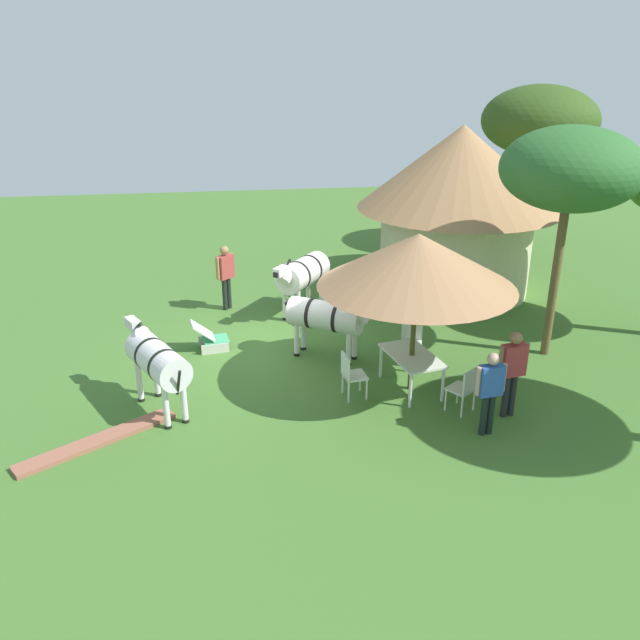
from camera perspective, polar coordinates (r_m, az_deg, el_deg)
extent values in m
plane|color=#426D2C|center=(14.52, -3.78, -2.73)|extent=(36.00, 36.00, 0.00)
cylinder|color=beige|center=(18.28, 11.64, 6.06)|extent=(4.03, 4.03, 2.28)
cone|color=#A2754D|center=(17.80, 12.20, 12.91)|extent=(5.37, 5.37, 2.15)
cylinder|color=#414119|center=(12.61, 8.10, -1.67)|extent=(0.10, 0.10, 2.14)
cone|color=#A0724D|center=(12.05, 8.50, 5.16)|extent=(3.69, 3.69, 1.00)
cube|color=silver|center=(12.75, 8.01, -3.09)|extent=(1.55, 1.08, 0.04)
cylinder|color=silver|center=(13.57, 7.96, -3.17)|extent=(0.06, 0.06, 0.70)
cylinder|color=silver|center=(12.57, 10.67, -5.57)|extent=(0.06, 0.06, 0.70)
cylinder|color=silver|center=(13.29, 5.34, -3.62)|extent=(0.06, 0.06, 0.70)
cylinder|color=silver|center=(12.27, 7.89, -6.12)|extent=(0.06, 0.06, 0.70)
cube|color=silver|center=(12.28, 12.18, -5.88)|extent=(0.60, 0.60, 0.04)
cube|color=silver|center=(12.09, 13.01, -5.23)|extent=(0.29, 0.38, 0.45)
cylinder|color=silver|center=(12.34, 10.90, -6.83)|extent=(0.04, 0.04, 0.45)
cylinder|color=silver|center=(12.61, 11.92, -6.21)|extent=(0.04, 0.04, 0.45)
cylinder|color=silver|center=(12.16, 12.28, -7.39)|extent=(0.04, 0.04, 0.45)
cylinder|color=silver|center=(12.45, 13.28, -6.76)|extent=(0.04, 0.04, 0.45)
cube|color=silver|center=(13.92, 7.97, -2.05)|extent=(0.52, 0.54, 0.04)
cube|color=silver|center=(14.00, 8.02, -0.89)|extent=(0.16, 0.43, 0.45)
cylinder|color=silver|center=(13.85, 8.70, -3.24)|extent=(0.04, 0.04, 0.45)
cylinder|color=silver|center=(13.84, 7.13, -3.16)|extent=(0.04, 0.04, 0.45)
cylinder|color=silver|center=(14.18, 8.69, -2.61)|extent=(0.04, 0.04, 0.45)
cylinder|color=silver|center=(14.17, 7.16, -2.53)|extent=(0.04, 0.04, 0.45)
cube|color=silver|center=(12.48, 3.05, -4.86)|extent=(0.49, 0.48, 0.04)
cube|color=silver|center=(12.33, 2.23, -4.05)|extent=(0.44, 0.10, 0.45)
cylinder|color=silver|center=(12.80, 3.52, -5.28)|extent=(0.04, 0.04, 0.45)
cylinder|color=silver|center=(12.49, 4.09, -6.06)|extent=(0.04, 0.04, 0.45)
cylinder|color=silver|center=(12.70, 1.98, -5.49)|extent=(0.04, 0.04, 0.45)
cylinder|color=silver|center=(12.38, 2.52, -6.28)|extent=(0.04, 0.04, 0.45)
cylinder|color=#232427|center=(12.31, 15.87, -6.39)|extent=(0.12, 0.12, 0.83)
cylinder|color=#232427|center=(12.39, 16.44, -6.27)|extent=(0.12, 0.12, 0.83)
cube|color=#A93237|center=(12.03, 16.52, -3.37)|extent=(0.28, 0.48, 0.59)
cylinder|color=#936748|center=(11.89, 15.51, -3.48)|extent=(0.09, 0.09, 0.55)
cylinder|color=#936748|center=(12.16, 17.52, -3.11)|extent=(0.09, 0.09, 0.55)
sphere|color=#936748|center=(11.86, 16.74, -1.52)|extent=(0.22, 0.22, 0.22)
cylinder|color=black|center=(11.74, 14.66, -7.91)|extent=(0.11, 0.11, 0.77)
cylinder|color=black|center=(11.67, 14.08, -8.03)|extent=(0.11, 0.11, 0.77)
cube|color=#2D54B0|center=(11.39, 14.69, -5.11)|extent=(0.25, 0.44, 0.55)
cylinder|color=tan|center=(11.50, 15.73, -4.86)|extent=(0.08, 0.08, 0.51)
cylinder|color=tan|center=(11.27, 13.64, -5.22)|extent=(0.08, 0.08, 0.51)
sphere|color=tan|center=(11.22, 14.89, -3.31)|extent=(0.21, 0.21, 0.21)
cylinder|color=black|center=(16.92, -7.96, 2.38)|extent=(0.12, 0.12, 0.84)
cylinder|color=black|center=(16.82, -8.31, 2.24)|extent=(0.12, 0.12, 0.84)
cube|color=#A83D3A|center=(16.64, -8.27, 4.61)|extent=(0.47, 0.47, 0.59)
cylinder|color=#9E7348|center=(16.80, -7.66, 4.89)|extent=(0.09, 0.09, 0.56)
cylinder|color=#9E7348|center=(16.46, -8.89, 4.44)|extent=(0.09, 0.09, 0.56)
sphere|color=#9E7348|center=(16.51, -8.35, 6.03)|extent=(0.23, 0.23, 0.23)
cube|color=#3F9E6B|center=(14.73, -9.08, -1.67)|extent=(0.60, 0.62, 0.03)
cube|color=white|center=(14.60, -10.21, -0.91)|extent=(0.59, 0.56, 0.40)
cube|color=beige|center=(15.00, -9.42, -1.68)|extent=(0.13, 0.60, 0.22)
cube|color=beige|center=(14.53, -9.12, -2.49)|extent=(0.13, 0.60, 0.22)
cylinder|color=silver|center=(12.06, -13.97, -3.40)|extent=(1.68, 1.30, 0.62)
cylinder|color=black|center=(11.79, -13.36, -3.96)|extent=(0.37, 0.59, 0.63)
cylinder|color=black|center=(12.30, -14.50, -2.93)|extent=(0.37, 0.59, 0.63)
cylinder|color=silver|center=(12.66, -15.47, -1.39)|extent=(0.60, 0.50, 0.49)
cube|color=silver|center=(12.84, -16.01, -0.32)|extent=(0.44, 0.35, 0.20)
cube|color=black|center=(13.01, -16.29, -0.19)|extent=(0.16, 0.16, 0.12)
cube|color=black|center=(12.58, -15.56, -0.55)|extent=(0.34, 0.21, 0.28)
cylinder|color=silver|center=(12.79, -15.48, -5.21)|extent=(0.11, 0.11, 0.82)
cylinder|color=black|center=(12.97, -15.30, -6.70)|extent=(0.13, 0.13, 0.06)
cylinder|color=silver|center=(12.90, -14.08, -4.82)|extent=(0.11, 0.11, 0.82)
cylinder|color=black|center=(13.07, -13.92, -6.30)|extent=(0.13, 0.13, 0.06)
cylinder|color=silver|center=(11.80, -13.27, -7.46)|extent=(0.11, 0.11, 0.82)
cylinder|color=black|center=(11.99, -13.11, -9.04)|extent=(0.13, 0.13, 0.06)
cylinder|color=silver|center=(11.91, -11.77, -7.02)|extent=(0.11, 0.11, 0.82)
cylinder|color=black|center=(12.10, -11.63, -8.58)|extent=(0.13, 0.13, 0.06)
cylinder|color=black|center=(11.40, -12.24, -5.37)|extent=(0.23, 0.16, 0.53)
cylinder|color=silver|center=(13.83, 0.47, 0.40)|extent=(1.36, 1.68, 0.63)
cylinder|color=black|center=(13.95, -0.73, 0.59)|extent=(0.59, 0.40, 0.64)
cylinder|color=black|center=(13.73, 1.57, 0.22)|extent=(0.59, 0.40, 0.64)
cylinder|color=silver|center=(13.50, 3.58, 0.60)|extent=(0.52, 0.60, 0.49)
cube|color=silver|center=(13.36, 4.73, 1.06)|extent=(0.36, 0.44, 0.20)
cube|color=black|center=(13.32, 5.46, 0.83)|extent=(0.16, 0.16, 0.12)
cube|color=black|center=(13.43, 3.60, 1.39)|extent=(0.22, 0.33, 0.28)
cylinder|color=silver|center=(14.02, 3.01, -2.02)|extent=(0.11, 0.11, 0.74)
cylinder|color=black|center=(14.16, 2.99, -3.27)|extent=(0.13, 0.13, 0.06)
cylinder|color=silver|center=(13.72, 2.51, -2.57)|extent=(0.11, 0.11, 0.74)
cylinder|color=black|center=(13.87, 2.49, -3.84)|extent=(0.13, 0.13, 0.06)
cylinder|color=silver|center=(14.44, -1.48, -1.23)|extent=(0.11, 0.11, 0.74)
cylinder|color=black|center=(14.58, -1.46, -2.46)|extent=(0.13, 0.13, 0.06)
cylinder|color=silver|center=(14.15, -2.06, -1.75)|extent=(0.11, 0.11, 0.74)
cylinder|color=black|center=(14.29, -2.04, -2.99)|extent=(0.13, 0.13, 0.06)
cylinder|color=black|center=(14.19, -2.67, 0.53)|extent=(0.16, 0.23, 0.53)
cylinder|color=silver|center=(16.20, -1.48, 4.17)|extent=(1.66, 1.48, 0.70)
cylinder|color=black|center=(16.46, -0.95, 4.47)|extent=(0.49, 0.62, 0.72)
cylinder|color=black|center=(15.97, -1.98, 3.89)|extent=(0.49, 0.62, 0.72)
cylinder|color=silver|center=(15.51, -2.90, 4.00)|extent=(0.63, 0.58, 0.52)
cube|color=silver|center=(15.24, -3.46, 4.27)|extent=(0.43, 0.38, 0.20)
cube|color=black|center=(15.10, -3.81, 3.98)|extent=(0.17, 0.17, 0.12)
cube|color=black|center=(15.45, -2.92, 4.70)|extent=(0.32, 0.25, 0.28)
cylinder|color=silver|center=(15.86, -1.90, 1.17)|extent=(0.11, 0.11, 0.82)
cylinder|color=black|center=(16.00, -1.88, -0.10)|extent=(0.13, 0.13, 0.06)
cylinder|color=silver|center=(16.05, -3.10, 1.40)|extent=(0.11, 0.11, 0.82)
cylinder|color=black|center=(16.19, -3.07, 0.15)|extent=(0.13, 0.13, 0.06)
cylinder|color=silver|center=(16.82, 0.10, 2.46)|extent=(0.11, 0.11, 0.82)
cylinder|color=black|center=(16.96, 0.10, 1.25)|extent=(0.13, 0.13, 0.06)
cylinder|color=silver|center=(17.00, -1.05, 2.67)|extent=(0.11, 0.11, 0.82)
cylinder|color=black|center=(17.13, -1.04, 1.48)|extent=(0.13, 0.13, 0.06)
cylinder|color=black|center=(16.92, -0.10, 4.63)|extent=(0.22, 0.18, 0.53)
cylinder|color=brown|center=(14.64, 19.77, 3.01)|extent=(0.19, 0.19, 3.25)
ellipsoid|color=#2C612A|center=(14.08, 21.07, 12.22)|extent=(2.79, 2.79, 1.67)
cylinder|color=brown|center=(22.42, 17.81, 9.67)|extent=(0.22, 0.22, 3.19)
ellipsoid|color=#2E4A18|center=(22.04, 18.63, 16.18)|extent=(3.54, 3.54, 2.13)
cube|color=#9A5B47|center=(11.90, -18.79, -9.94)|extent=(1.86, 2.53, 0.08)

